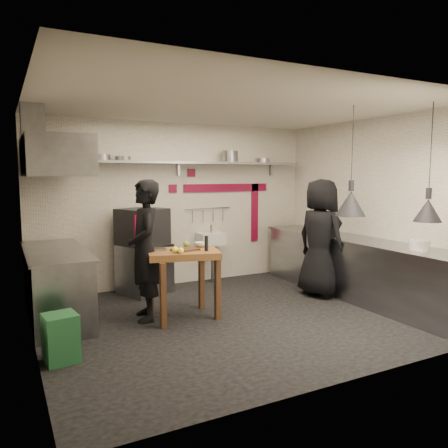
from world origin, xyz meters
name	(u,v)px	position (x,y,z in m)	size (l,w,h in m)	color
floor	(236,317)	(0.00, 0.00, 0.00)	(5.00, 5.00, 0.00)	black
ceiling	(236,106)	(0.00, 0.00, 2.80)	(5.00, 5.00, 0.00)	beige
wall_back	(178,204)	(0.00, 2.10, 1.40)	(5.00, 0.04, 2.80)	silver
wall_front	(349,233)	(0.00, -2.10, 1.40)	(5.00, 0.04, 2.80)	silver
wall_left	(29,224)	(-2.50, 0.00, 1.40)	(0.04, 4.20, 2.80)	silver
wall_right	(375,208)	(2.50, 0.00, 1.40)	(0.04, 4.20, 2.80)	silver
red_band_horiz	(227,188)	(0.95, 2.08, 1.68)	(1.70, 0.02, 0.14)	maroon
red_band_vert	(255,212)	(1.55, 2.08, 1.20)	(0.14, 0.02, 1.10)	maroon
red_tile_a	(192,173)	(0.25, 2.08, 1.95)	(0.14, 0.02, 0.14)	maroon
red_tile_b	(173,189)	(-0.10, 2.08, 1.68)	(0.14, 0.02, 0.14)	maroon
back_shelf	(182,163)	(0.00, 1.92, 2.12)	(4.60, 0.34, 0.04)	slate
shelf_bracket_left	(62,168)	(-1.90, 2.07, 2.02)	(0.04, 0.06, 0.24)	slate
shelf_bracket_mid	(178,169)	(0.00, 2.07, 2.02)	(0.04, 0.06, 0.24)	slate
shelf_bracket_right	(271,169)	(1.90, 2.07, 2.02)	(0.04, 0.06, 0.24)	slate
pan_far_left	(101,157)	(-1.34, 1.92, 2.19)	(0.30, 0.30, 0.09)	slate
pan_mid_left	(123,158)	(-0.99, 1.92, 2.18)	(0.25, 0.25, 0.07)	slate
stock_pot	(230,157)	(0.93, 1.92, 2.24)	(0.28, 0.28, 0.20)	slate
pan_right	(263,160)	(1.62, 1.92, 2.18)	(0.25, 0.25, 0.08)	slate
oven_stand	(145,269)	(-0.73, 1.74, 0.40)	(0.71, 0.65, 0.80)	slate
combi_oven	(142,227)	(-0.76, 1.74, 1.09)	(0.67, 0.62, 0.58)	black
oven_door	(149,228)	(-0.74, 1.46, 1.09)	(0.56, 0.03, 0.46)	maroon
oven_glass	(148,229)	(-0.75, 1.45, 1.09)	(0.33, 0.01, 0.34)	black
hand_sink	(211,239)	(0.55, 1.92, 0.78)	(0.46, 0.34, 0.22)	silver
sink_tap	(211,229)	(0.55, 1.92, 0.96)	(0.03, 0.03, 0.14)	slate
sink_drain	(212,263)	(0.55, 1.88, 0.34)	(0.06, 0.06, 0.66)	slate
utensil_rail	(208,208)	(0.55, 2.06, 1.32)	(0.02, 0.02, 0.90)	slate
counter_right	(356,269)	(2.15, 0.00, 0.45)	(0.70, 3.80, 0.90)	slate
counter_right_top	(357,239)	(2.15, 0.00, 0.92)	(0.76, 3.90, 0.03)	slate
plate_stack	(420,245)	(2.12, -1.16, 1.00)	(0.25, 0.25, 0.13)	silver
small_bowl_right	(422,249)	(2.10, -1.21, 0.96)	(0.20, 0.20, 0.05)	silver
counter_left	(57,285)	(-2.15, 1.05, 0.45)	(0.70, 1.90, 0.90)	slate
counter_left_top	(55,251)	(-2.15, 1.05, 0.92)	(0.76, 2.00, 0.03)	slate
extractor_hood	(55,157)	(-2.10, 1.05, 2.15)	(0.78, 1.60, 0.50)	slate
hood_duct	(33,124)	(-2.35, 1.05, 2.55)	(0.28, 0.28, 0.50)	slate
green_bin	(61,338)	(-2.28, -0.41, 0.25)	(0.32, 0.32, 0.50)	#205F34
prep_table	(184,284)	(-0.63, 0.30, 0.46)	(0.92, 0.64, 0.92)	brown
cutting_board	(185,250)	(-0.61, 0.27, 0.93)	(0.33, 0.23, 0.03)	#4D2F1C
pepper_mill	(206,243)	(-0.38, 0.12, 1.02)	(0.05, 0.05, 0.20)	black
lemon_a	(175,250)	(-0.80, 0.17, 0.96)	(0.08, 0.08, 0.08)	#FDFF48
lemon_b	(181,251)	(-0.75, 0.09, 0.96)	(0.08, 0.08, 0.08)	#FDFF48
veg_ball	(186,244)	(-0.52, 0.47, 0.97)	(0.09, 0.09, 0.09)	olive
steel_tray	(160,249)	(-0.91, 0.45, 0.94)	(0.16, 0.11, 0.03)	slate
bowl	(202,244)	(-0.29, 0.46, 0.95)	(0.20, 0.20, 0.06)	silver
heat_lamp_near	(352,161)	(1.30, -0.73, 2.09)	(0.39, 0.39, 1.42)	black
heat_lamp_far	(430,163)	(1.97, -1.38, 2.07)	(0.34, 0.34, 1.47)	black
chef_left	(145,250)	(-1.10, 0.48, 0.93)	(0.68, 0.44, 1.86)	black
chef_right	(321,238)	(1.71, 0.33, 0.93)	(0.91, 0.59, 1.85)	black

